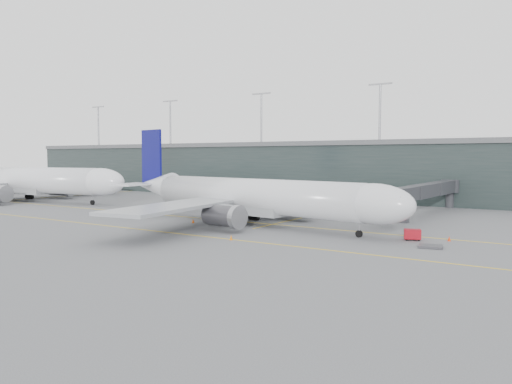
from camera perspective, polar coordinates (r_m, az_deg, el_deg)
The scene contains 18 objects.
ground at distance 88.44m, azimuth 0.46°, elevation -3.18°, with size 320.00×320.00×0.00m, color #56565A.
taxiline_a at distance 85.11m, azimuth -0.98°, elevation -3.46°, with size 160.00×0.25×0.02m, color yellow.
taxiline_b at distance 72.50m, azimuth -8.05°, elevation -4.81°, with size 160.00×0.25×0.02m, color yellow.
taxiline_lead_main at distance 103.64m, azimuth 8.75°, elevation -2.16°, with size 0.25×60.00×0.02m, color yellow.
taxiline_lead_adj at distance 154.44m, azimuth -19.47°, elevation -0.32°, with size 0.25×60.00×0.02m, color yellow.
terminal at distance 140.26m, azimuth 13.26°, elevation 2.50°, with size 240.00×36.00×29.00m.
main_aircraft at distance 82.01m, azimuth -0.62°, elevation -0.50°, with size 58.74×54.65×16.49m.
jet_bridge at distance 100.87m, azimuth 18.81°, elevation 0.13°, with size 5.02×42.77×6.17m.
second_aircraft at distance 138.19m, azimuth -25.12°, elevation 1.21°, with size 66.42×61.94×18.63m.
gse_cart at distance 69.91m, azimuth 17.45°, elevation -4.62°, with size 2.49×2.02×1.47m.
baggage_dolly at distance 65.00m, azimuth 19.32°, elevation -5.89°, with size 2.81×2.24×0.28m, color #39383E.
uld_a at distance 100.44m, azimuth 0.72°, elevation -1.71°, with size 2.26×1.84×2.01m.
uld_b at distance 98.79m, azimuth 2.95°, elevation -1.93°, with size 1.91×1.59×1.63m.
uld_c at distance 97.74m, azimuth 3.89°, elevation -1.94°, with size 2.38×2.13×1.81m.
cone_nose at distance 70.81m, azimuth 21.21°, elevation -4.99°, with size 0.42×0.42×0.67m, color red.
cone_wing_stbd at distance 66.96m, azimuth -2.86°, elevation -5.22°, with size 0.45×0.45×0.71m, color orange.
cone_wing_port at distance 93.99m, azimuth 8.54°, elevation -2.58°, with size 0.45×0.45×0.72m, color red.
cone_tail at distance 84.72m, azimuth -7.20°, elevation -3.29°, with size 0.45×0.45×0.72m, color #FC610E.
Camera 1 is at (46.94, -74.13, 11.11)m, focal length 35.00 mm.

